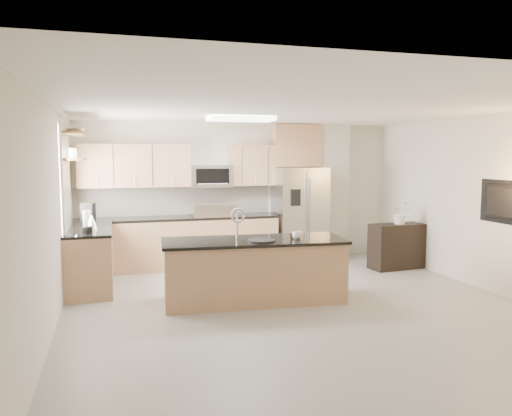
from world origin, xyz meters
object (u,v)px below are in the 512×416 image
object	(u,v)px
bowl	(74,130)
kettle	(92,222)
credenza	(397,246)
flower_vase	(400,207)
cup	(297,235)
platter	(261,240)
blender	(87,223)
coffee_maker	(88,215)
island	(254,270)
television	(503,203)
range	(213,240)
refrigerator	(299,215)
microwave	(211,176)

from	to	relation	value
bowl	kettle	bearing A→B (deg)	-61.94
credenza	flower_vase	size ratio (longest dim) A/B	1.67
cup	platter	xyz separation A→B (m)	(-0.52, -0.03, -0.04)
cup	bowl	distance (m)	3.73
bowl	flower_vase	bearing A→B (deg)	-4.50
cup	blender	xyz separation A→B (m)	(-2.77, 0.92, 0.15)
cup	kettle	xyz separation A→B (m)	(-2.72, 1.32, 0.12)
cup	coffee_maker	bearing A→B (deg)	147.95
credenza	platter	xyz separation A→B (m)	(-2.94, -1.40, 0.47)
island	television	size ratio (longest dim) A/B	2.37
credenza	cup	world-z (taller)	cup
range	refrigerator	xyz separation A→B (m)	(1.66, -0.05, 0.42)
refrigerator	cup	xyz separation A→B (m)	(-0.96, -2.42, 0.02)
platter	cup	bearing A→B (deg)	3.44
range	coffee_maker	distance (m)	2.30
credenza	blender	distance (m)	5.26
refrigerator	blender	bearing A→B (deg)	-158.08
blender	kettle	bearing A→B (deg)	82.95
range	bowl	xyz separation A→B (m)	(-2.25, -0.72, 1.91)
range	refrigerator	distance (m)	1.71
microwave	island	bearing A→B (deg)	-87.14
platter	kettle	size ratio (longest dim) A/B	1.49
blender	platter	bearing A→B (deg)	-22.76
microwave	platter	bearing A→B (deg)	-86.01
kettle	blender	bearing A→B (deg)	-97.05
television	range	bearing A→B (deg)	48.36
coffee_maker	cup	bearing A→B (deg)	-32.05
range	television	world-z (taller)	television
microwave	cup	xyz separation A→B (m)	(0.70, -2.59, -0.72)
cup	kettle	distance (m)	3.03
microwave	kettle	xyz separation A→B (m)	(-2.02, -1.27, -0.60)
coffee_maker	refrigerator	bearing A→B (deg)	10.11
flower_vase	refrigerator	bearing A→B (deg)	143.21
cup	platter	bearing A→B (deg)	-176.56
microwave	coffee_maker	distance (m)	2.32
platter	range	bearing A→B (deg)	94.18
island	flower_vase	xyz separation A→B (m)	(3.01, 1.19, 0.66)
credenza	platter	distance (m)	3.29
range	platter	bearing A→B (deg)	-85.82
cup	television	xyz separation A→B (m)	(2.81, -0.66, 0.44)
cup	platter	distance (m)	0.52
kettle	television	bearing A→B (deg)	-19.65
platter	bowl	bearing A→B (deg)	143.91
kettle	television	size ratio (longest dim) A/B	0.23
blender	kettle	size ratio (longest dim) A/B	1.30
range	island	size ratio (longest dim) A/B	0.45
television	kettle	bearing A→B (deg)	70.35
cup	flower_vase	xyz separation A→B (m)	(2.43, 1.32, 0.18)
coffee_maker	kettle	bearing A→B (deg)	-80.74
cup	television	world-z (taller)	television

